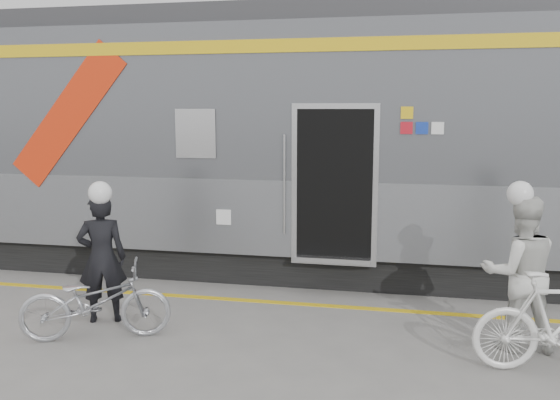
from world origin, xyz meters
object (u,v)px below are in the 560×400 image
(man, at_px, (102,258))
(bicycle_left, at_px, (96,301))
(bicycle_right, at_px, (560,322))
(woman, at_px, (520,273))

(man, height_order, bicycle_left, man)
(man, xyz_separation_m, bicycle_right, (5.14, -0.40, -0.29))
(man, xyz_separation_m, bicycle_left, (0.20, -0.55, -0.36))
(woman, height_order, bicycle_right, woman)
(woman, bearing_deg, man, -6.61)
(bicycle_left, relative_size, woman, 0.99)
(man, bearing_deg, bicycle_left, 88.58)
(bicycle_right, bearing_deg, woman, 20.25)
(man, height_order, woman, woman)
(woman, bearing_deg, bicycle_left, 0.19)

